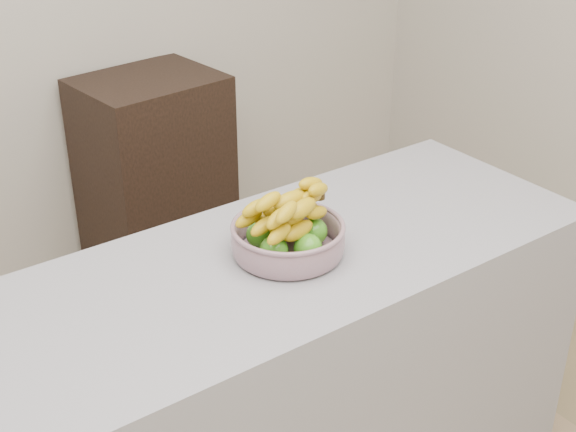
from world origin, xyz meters
name	(u,v)px	position (x,y,z in m)	size (l,w,h in m)	color
cabinet	(156,190)	(0.53, 1.78, 0.46)	(0.51, 0.41, 0.92)	black
fruit_bowl	(288,234)	(0.23, 0.47, 0.95)	(0.27, 0.27, 0.16)	#98A2B6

